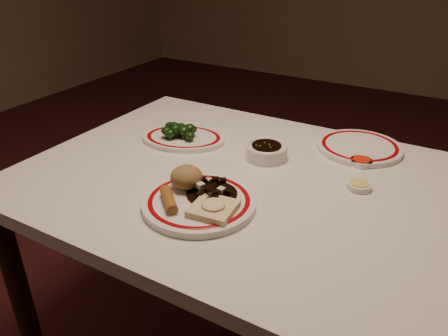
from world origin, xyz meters
TOP-DOWN VIEW (x-y plane):
  - dining_table at (0.00, 0.00)m, footprint 1.20×0.90m
  - main_plate at (-0.02, -0.19)m, footprint 0.30×0.30m
  - rice_mound at (-0.08, -0.15)m, footprint 0.08×0.08m
  - spring_roll at (-0.07, -0.24)m, footprint 0.09×0.09m
  - fried_wonton at (0.04, -0.21)m, footprint 0.11×0.11m
  - stirfry_heap at (-0.01, -0.15)m, footprint 0.13×0.13m
  - broccoli_plate at (-0.28, 0.11)m, footprint 0.31×0.29m
  - broccoli_pile at (-0.28, 0.11)m, footprint 0.13×0.10m
  - soy_bowl at (0.01, 0.14)m, footprint 0.12×0.12m
  - sweet_sour_dish at (0.26, 0.23)m, footprint 0.06×0.06m
  - mustard_dish at (0.29, 0.09)m, footprint 0.06×0.06m
  - far_plate at (0.23, 0.33)m, footprint 0.30×0.30m

SIDE VIEW (x-z plane):
  - dining_table at x=0.00m, z-range 0.28..1.03m
  - sweet_sour_dish at x=0.26m, z-range 0.75..0.77m
  - mustard_dish at x=0.29m, z-range 0.75..0.77m
  - broccoli_plate at x=-0.28m, z-range 0.75..0.77m
  - far_plate at x=0.23m, z-range 0.75..0.77m
  - main_plate at x=-0.02m, z-range 0.75..0.77m
  - soy_bowl at x=0.01m, z-range 0.75..0.79m
  - stirfry_heap at x=-0.01m, z-range 0.76..0.79m
  - fried_wonton at x=0.04m, z-range 0.77..0.79m
  - spring_roll at x=-0.07m, z-range 0.77..0.79m
  - broccoli_pile at x=-0.28m, z-range 0.77..0.81m
  - rice_mound at x=-0.08m, z-range 0.77..0.83m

